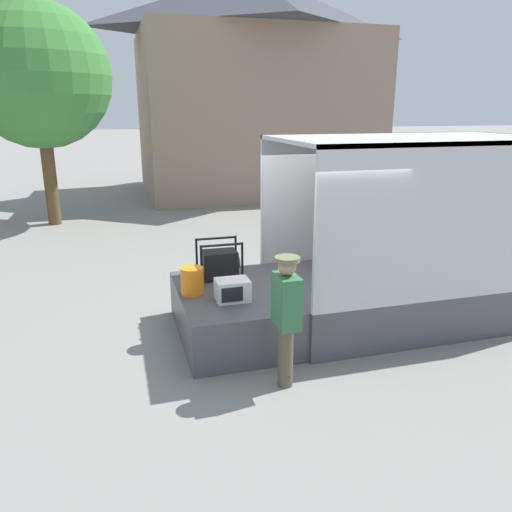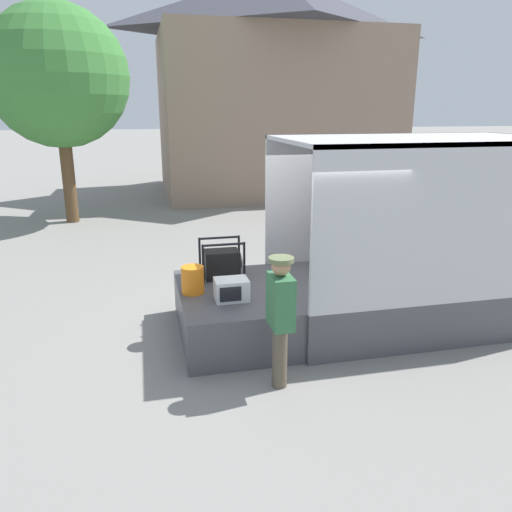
{
  "view_description": "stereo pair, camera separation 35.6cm",
  "coord_description": "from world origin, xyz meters",
  "px_view_note": "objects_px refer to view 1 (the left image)",
  "views": [
    {
      "loc": [
        -2.3,
        -6.57,
        3.21
      ],
      "look_at": [
        -0.47,
        -0.2,
        1.25
      ],
      "focal_mm": 35.0,
      "sensor_mm": 36.0,
      "label": 1
    },
    {
      "loc": [
        -1.95,
        -6.66,
        3.21
      ],
      "look_at": [
        -0.47,
        -0.2,
        1.25
      ],
      "focal_mm": 35.0,
      "sensor_mm": 36.0,
      "label": 2
    }
  ],
  "objects_px": {
    "box_truck": "(481,256)",
    "street_tree": "(38,76)",
    "portable_generator": "(220,264)",
    "microwave": "(232,290)",
    "orange_bucket": "(192,281)",
    "worker_person": "(286,309)"
  },
  "relations": [
    {
      "from": "box_truck",
      "to": "street_tree",
      "type": "xyz_separation_m",
      "value": [
        -7.47,
        8.62,
        3.17
      ]
    },
    {
      "from": "street_tree",
      "to": "portable_generator",
      "type": "bearing_deg",
      "value": -68.37
    },
    {
      "from": "microwave",
      "to": "orange_bucket",
      "type": "relative_size",
      "value": 1.17
    },
    {
      "from": "box_truck",
      "to": "street_tree",
      "type": "height_order",
      "value": "street_tree"
    },
    {
      "from": "box_truck",
      "to": "microwave",
      "type": "bearing_deg",
      "value": -175.12
    },
    {
      "from": "box_truck",
      "to": "microwave",
      "type": "distance_m",
      "value": 4.34
    },
    {
      "from": "portable_generator",
      "to": "worker_person",
      "type": "bearing_deg",
      "value": -81.28
    },
    {
      "from": "portable_generator",
      "to": "street_tree",
      "type": "relative_size",
      "value": 0.11
    },
    {
      "from": "box_truck",
      "to": "worker_person",
      "type": "bearing_deg",
      "value": -158.78
    },
    {
      "from": "box_truck",
      "to": "microwave",
      "type": "height_order",
      "value": "box_truck"
    },
    {
      "from": "microwave",
      "to": "portable_generator",
      "type": "distance_m",
      "value": 0.96
    },
    {
      "from": "box_truck",
      "to": "worker_person",
      "type": "relative_size",
      "value": 3.62
    },
    {
      "from": "portable_generator",
      "to": "street_tree",
      "type": "xyz_separation_m",
      "value": [
        -3.19,
        8.04,
        3.12
      ]
    },
    {
      "from": "box_truck",
      "to": "street_tree",
      "type": "bearing_deg",
      "value": 130.91
    },
    {
      "from": "microwave",
      "to": "worker_person",
      "type": "relative_size",
      "value": 0.28
    },
    {
      "from": "box_truck",
      "to": "microwave",
      "type": "relative_size",
      "value": 12.92
    },
    {
      "from": "microwave",
      "to": "orange_bucket",
      "type": "bearing_deg",
      "value": 141.43
    },
    {
      "from": "portable_generator",
      "to": "orange_bucket",
      "type": "distance_m",
      "value": 0.77
    },
    {
      "from": "box_truck",
      "to": "street_tree",
      "type": "distance_m",
      "value": 11.84
    },
    {
      "from": "box_truck",
      "to": "portable_generator",
      "type": "distance_m",
      "value": 4.32
    },
    {
      "from": "box_truck",
      "to": "orange_bucket",
      "type": "xyz_separation_m",
      "value": [
        -4.81,
        0.02,
        0.02
      ]
    },
    {
      "from": "portable_generator",
      "to": "orange_bucket",
      "type": "xyz_separation_m",
      "value": [
        -0.52,
        -0.56,
        -0.03
      ]
    }
  ]
}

